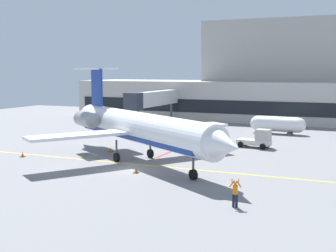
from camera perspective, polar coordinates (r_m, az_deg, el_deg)
ground at (r=43.71m, az=-4.68°, el=-5.34°), size 120.00×120.00×0.11m
terminal_building at (r=87.32m, az=13.77°, el=5.26°), size 71.86×15.77×18.47m
jet_bridge_west at (r=75.92m, az=-1.92°, el=3.34°), size 2.40×17.05×5.85m
regional_jet at (r=46.82m, az=-3.88°, el=-0.12°), size 27.03×20.05×9.49m
baggage_tug at (r=55.94m, az=11.08°, el=-1.63°), size 4.13×2.34×2.27m
pushback_tractor at (r=66.39m, az=-0.68°, el=-0.20°), size 2.71×4.29×2.14m
fuel_tank at (r=68.77m, az=13.43°, el=0.22°), size 8.09×2.59×2.53m
marshaller at (r=31.68m, az=8.32°, el=-8.17°), size 0.82×0.34×1.98m
safety_cone_alpha at (r=51.68m, az=-17.58°, el=-3.40°), size 0.47×0.47×0.55m
safety_cone_bravo at (r=52.67m, az=-7.11°, el=-2.94°), size 0.47×0.47×0.55m
safety_cone_charlie at (r=41.77m, az=-3.97°, el=-5.50°), size 0.47×0.47×0.55m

